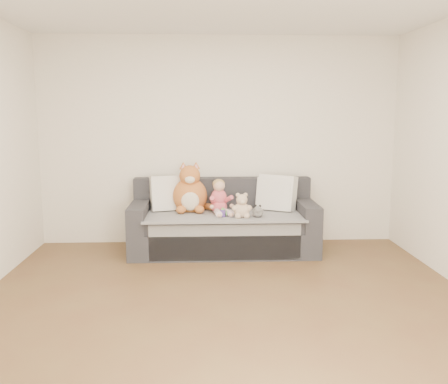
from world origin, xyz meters
The scene contains 10 objects.
room_shell centered at (0.00, 0.42, 1.30)m, with size 5.00×5.00×5.00m.
sofa centered at (0.04, 2.06, 0.31)m, with size 2.20×0.94×0.85m.
cushion_left centered at (-0.61, 2.22, 0.68)m, with size 0.50×0.32×0.44m.
cushion_right_back centered at (0.67, 2.17, 0.67)m, with size 0.47×0.38×0.41m.
cushion_right_front centered at (0.70, 2.19, 0.69)m, with size 0.50×0.44×0.44m.
toddler centered at (-0.01, 2.01, 0.64)m, with size 0.29×0.42×0.41m.
plush_cat centered at (-0.36, 2.13, 0.70)m, with size 0.51×0.44×0.63m.
teddy_bear centered at (0.23, 1.75, 0.59)m, with size 0.23×0.17×0.29m.
plush_cow centered at (0.42, 1.76, 0.54)m, with size 0.13×0.19×0.16m.
sippy_cup centered at (0.02, 1.80, 0.53)m, with size 0.10×0.08×0.11m.
Camera 1 is at (-0.21, -3.81, 1.68)m, focal length 40.00 mm.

